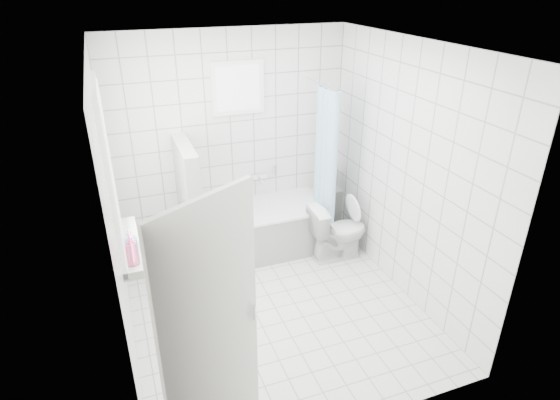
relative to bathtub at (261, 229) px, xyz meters
name	(u,v)px	position (x,y,z in m)	size (l,w,h in m)	color
ground	(275,308)	(-0.23, -1.12, -0.29)	(3.00, 3.00, 0.00)	white
ceiling	(274,45)	(-0.23, -1.12, 2.31)	(3.00, 3.00, 0.00)	white
wall_back	(231,143)	(-0.23, 0.38, 1.01)	(2.80, 0.02, 2.60)	white
wall_front	(355,288)	(-0.23, -2.62, 1.01)	(2.80, 0.02, 2.60)	white
wall_left	(114,220)	(-1.63, -1.12, 1.01)	(0.02, 3.00, 2.60)	white
wall_right	(406,173)	(1.17, -1.12, 1.01)	(0.02, 3.00, 2.60)	white
window_left	(112,172)	(-1.58, -0.82, 1.31)	(0.01, 0.90, 1.40)	white
window_back	(238,88)	(-0.13, 0.33, 1.66)	(0.50, 0.01, 0.50)	white
window_sill	(130,246)	(-1.54, -0.82, 0.57)	(0.18, 1.02, 0.08)	white
door	(212,337)	(-1.13, -2.41, 0.71)	(0.04, 0.80, 2.00)	silver
bathtub	(261,229)	(0.00, 0.00, 0.00)	(1.56, 0.77, 0.58)	white
partition_wall	(190,209)	(-0.85, -0.05, 0.46)	(0.15, 0.85, 1.50)	white
tiled_ledge	(325,209)	(0.98, 0.25, -0.02)	(0.40, 0.24, 0.55)	white
toilet	(338,232)	(0.80, -0.47, 0.06)	(0.39, 0.69, 0.70)	white
curtain_rod	(321,84)	(0.72, -0.02, 1.71)	(0.02, 0.02, 0.80)	silver
shower_curtain	(323,164)	(0.72, -0.16, 0.81)	(0.14, 0.48, 1.78)	#4DB0E3
tub_faucet	(260,176)	(0.10, 0.33, 0.56)	(0.18, 0.06, 0.06)	silver
sill_bottles	(131,245)	(-1.53, -1.07, 0.72)	(0.16, 0.47, 0.29)	#35BBEF
ledge_bottles	(329,181)	(1.01, 0.25, 0.39)	(0.18, 0.19, 0.26)	gold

